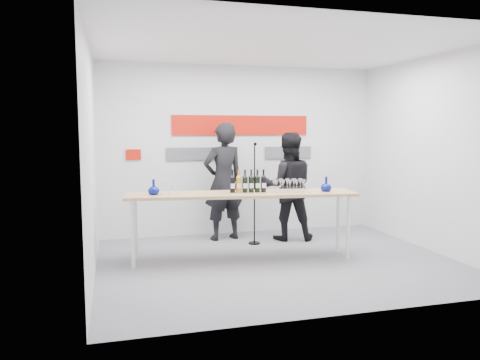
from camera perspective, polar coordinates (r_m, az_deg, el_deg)
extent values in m
plane|color=slate|center=(6.80, 4.64, -9.87)|extent=(5.00, 5.00, 0.00)
cube|color=silver|center=(8.45, 0.12, 3.64)|extent=(5.00, 0.04, 3.00)
cube|color=red|center=(8.41, 0.17, 6.69)|extent=(2.50, 0.02, 0.35)
cube|color=#59595E|center=(8.23, -5.89, 3.19)|extent=(0.90, 0.02, 0.22)
cube|color=#59595E|center=(8.70, 5.90, 3.35)|extent=(0.90, 0.02, 0.22)
cube|color=red|center=(8.13, -12.87, 3.03)|extent=(0.25, 0.02, 0.18)
cube|color=tan|center=(6.68, 0.22, -1.74)|extent=(3.32, 1.06, 0.04)
cylinder|color=silver|center=(6.52, -12.95, -6.48)|extent=(0.05, 0.05, 0.93)
cylinder|color=silver|center=(6.94, 13.09, -5.71)|extent=(0.05, 0.05, 0.93)
cylinder|color=silver|center=(6.94, -12.64, -5.69)|extent=(0.05, 0.05, 0.93)
cylinder|color=silver|center=(7.34, 11.87, -5.03)|extent=(0.05, 0.05, 0.93)
imported|color=black|center=(7.93, -2.03, -0.21)|extent=(0.81, 0.63, 1.99)
imported|color=black|center=(7.97, 5.87, -0.79)|extent=(1.03, 0.89, 1.83)
cylinder|color=black|center=(7.78, 1.76, -7.69)|extent=(0.19, 0.19, 0.02)
cylinder|color=black|center=(7.63, 1.78, -1.84)|extent=(0.02, 0.02, 1.62)
sphere|color=black|center=(7.53, 1.87, 4.42)|extent=(0.05, 0.05, 0.05)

